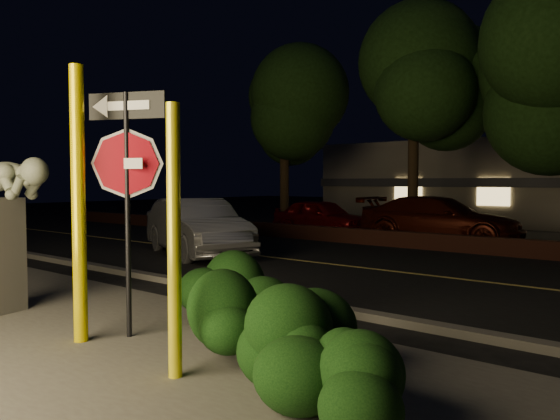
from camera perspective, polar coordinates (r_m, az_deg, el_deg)
The scene contains 18 objects.
ground at distance 15.41m, azimuth 16.83°, elevation -4.77°, with size 90.00×90.00×0.00m, color black.
patio at distance 6.94m, azimuth -22.29°, elevation -14.32°, with size 14.00×6.00×0.02m, color #4C4944.
road at distance 12.72m, azimuth 11.58°, elevation -6.31°, with size 80.00×8.00×0.01m, color black.
lane_marking at distance 12.72m, azimuth 11.58°, elevation -6.25°, with size 80.00×0.12×0.01m, color tan.
curb at distance 9.34m, azimuth -0.43°, elevation -9.29°, with size 80.00×0.25×0.12m, color #4C4944.
brick_wall at distance 16.58m, azimuth 18.58°, elevation -3.39°, with size 40.00×0.35×0.50m, color #472016.
parking_lot at distance 22.00m, azimuth 23.88°, elevation -2.59°, with size 40.00×12.00×0.01m, color black.
tree_far_a at distance 22.26m, azimuth 0.47°, elevation 11.50°, with size 4.60×4.60×7.43m.
tree_far_b at distance 19.63m, azimuth 13.87°, elevation 14.68°, with size 5.20×5.20×8.41m.
yellow_pole_left at distance 7.30m, azimuth -20.29°, elevation 0.46°, with size 0.17×0.17×3.50m, color #EED300.
yellow_pole_right at distance 5.71m, azimuth -11.00°, elevation -3.33°, with size 0.14×0.14×2.85m, color yellow.
signpost at distance 7.32m, azimuth -15.71°, elevation 4.62°, with size 1.00×0.47×3.19m.
hedge_center at distance 7.72m, azimuth -3.38°, elevation -8.18°, with size 2.12×0.99×1.10m, color black.
hedge_right at distance 6.02m, azimuth -1.32°, elevation -11.31°, with size 1.71×0.92×1.12m, color black.
hedge_far_right at distance 4.80m, azimuth 5.33°, elevation -15.49°, with size 1.52×0.95×1.06m, color black.
silver_sedan at distance 15.25m, azimuth -8.67°, elevation -1.78°, with size 1.67×4.79×1.58m, color silver.
parked_car_red at distance 20.89m, azimuth 4.37°, elevation -0.73°, with size 1.64×4.07×1.39m, color maroon.
parked_car_darkred at distance 18.92m, azimuth 16.34°, elevation -0.98°, with size 2.18×5.35×1.55m, color #390D05.
Camera 1 is at (5.86, -4.10, 2.05)m, focal length 35.00 mm.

